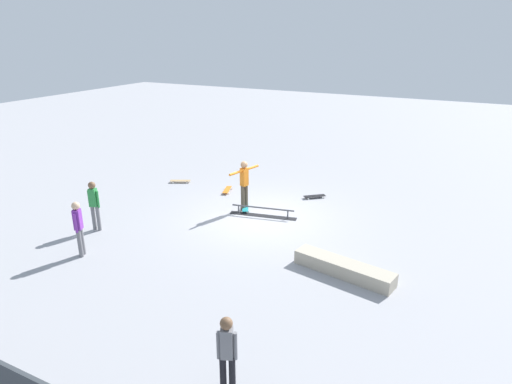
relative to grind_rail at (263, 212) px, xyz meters
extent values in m
plane|color=#9E9EA3|center=(0.06, 0.12, -0.13)|extent=(60.00, 60.00, 0.00)
cube|color=black|center=(0.00, 0.00, -0.13)|extent=(2.24, 0.67, 0.01)
cylinder|color=#47474C|center=(-0.81, -0.16, 0.01)|extent=(0.04, 0.04, 0.28)
cylinder|color=#47474C|center=(0.81, 0.16, 0.01)|extent=(0.04, 0.04, 0.28)
cylinder|color=#47474C|center=(0.00, 0.00, 0.15)|extent=(2.05, 0.45, 0.05)
cube|color=#B2A893|center=(-3.41, 2.43, 0.05)|extent=(2.63, 1.03, 0.36)
cylinder|color=brown|center=(0.82, -0.15, 0.30)|extent=(0.15, 0.15, 0.86)
cylinder|color=brown|center=(0.78, -0.31, 0.30)|extent=(0.15, 0.15, 0.86)
cube|color=orange|center=(0.80, -0.23, 1.03)|extent=(0.25, 0.27, 0.61)
sphere|color=#A87A56|center=(0.80, -0.23, 1.46)|extent=(0.23, 0.23, 0.23)
cylinder|color=orange|center=(0.90, 0.16, 1.27)|extent=(0.22, 0.58, 0.08)
cylinder|color=orange|center=(0.70, -0.62, 1.27)|extent=(0.22, 0.58, 0.08)
cube|color=teal|center=(0.78, -0.25, -0.05)|extent=(0.55, 0.80, 0.02)
cylinder|color=white|center=(1.01, -0.43, -0.10)|extent=(0.05, 0.06, 0.05)
cylinder|color=white|center=(0.81, -0.54, -0.10)|extent=(0.05, 0.06, 0.05)
cylinder|color=white|center=(0.76, 0.05, -0.10)|extent=(0.05, 0.06, 0.05)
cylinder|color=white|center=(0.55, -0.06, -0.10)|extent=(0.05, 0.06, 0.05)
cylinder|color=black|center=(-2.71, 7.10, 0.25)|extent=(0.15, 0.15, 0.76)
cylinder|color=black|center=(-2.85, 7.05, 0.25)|extent=(0.15, 0.15, 0.76)
cube|color=slate|center=(-2.78, 7.08, 0.90)|extent=(0.25, 0.24, 0.54)
sphere|color=brown|center=(-2.78, 7.08, 1.28)|extent=(0.21, 0.21, 0.21)
cylinder|color=slate|center=(-2.66, 7.13, 0.86)|extent=(0.09, 0.09, 0.51)
cylinder|color=slate|center=(-2.91, 7.02, 0.86)|extent=(0.09, 0.09, 0.51)
cylinder|color=slate|center=(3.15, 4.69, 0.26)|extent=(0.15, 0.15, 0.78)
cylinder|color=slate|center=(3.21, 4.55, 0.26)|extent=(0.15, 0.15, 0.78)
cube|color=purple|center=(3.18, 4.62, 0.93)|extent=(0.25, 0.26, 0.55)
sphere|color=tan|center=(3.18, 4.62, 1.31)|extent=(0.21, 0.21, 0.21)
cylinder|color=purple|center=(3.12, 4.75, 0.88)|extent=(0.10, 0.10, 0.52)
cylinder|color=purple|center=(3.24, 4.50, 0.88)|extent=(0.10, 0.10, 0.52)
cylinder|color=slate|center=(4.12, 3.26, 0.26)|extent=(0.14, 0.14, 0.78)
cylinder|color=slate|center=(3.97, 3.22, 0.26)|extent=(0.14, 0.14, 0.78)
cube|color=#2D8C42|center=(4.04, 3.24, 0.93)|extent=(0.25, 0.23, 0.56)
sphere|color=brown|center=(4.04, 3.24, 1.31)|extent=(0.21, 0.21, 0.21)
cylinder|color=#2D8C42|center=(4.17, 3.28, 0.88)|extent=(0.09, 0.09, 0.52)
cylinder|color=#2D8C42|center=(3.91, 3.20, 0.88)|extent=(0.09, 0.09, 0.52)
cube|color=orange|center=(2.22, -1.50, -0.05)|extent=(0.44, 0.82, 0.02)
cylinder|color=white|center=(2.42, -1.72, -0.10)|extent=(0.05, 0.06, 0.05)
cylinder|color=white|center=(2.20, -1.79, -0.10)|extent=(0.05, 0.06, 0.05)
cylinder|color=white|center=(2.25, -1.20, -0.10)|extent=(0.05, 0.06, 0.05)
cylinder|color=white|center=(2.03, -1.28, -0.10)|extent=(0.05, 0.06, 0.05)
cube|color=black|center=(-0.96, -2.33, -0.05)|extent=(0.74, 0.67, 0.02)
cylinder|color=white|center=(-1.09, -2.60, -0.10)|extent=(0.06, 0.06, 0.05)
cylinder|color=white|center=(-1.24, -2.42, -0.10)|extent=(0.06, 0.06, 0.05)
cylinder|color=white|center=(-0.67, -2.25, -0.10)|extent=(0.06, 0.06, 0.05)
cylinder|color=white|center=(-0.82, -2.07, -0.10)|extent=(0.06, 0.06, 0.05)
cube|color=tan|center=(4.43, -1.57, -0.05)|extent=(0.81, 0.53, 0.02)
cylinder|color=white|center=(4.24, -1.79, -0.10)|extent=(0.06, 0.05, 0.05)
cylinder|color=white|center=(4.14, -1.59, -0.10)|extent=(0.06, 0.05, 0.05)
cylinder|color=white|center=(4.73, -1.55, -0.10)|extent=(0.06, 0.05, 0.05)
cylinder|color=white|center=(4.62, -1.35, -0.10)|extent=(0.06, 0.05, 0.05)
camera|label=1|loc=(-5.80, 12.05, 5.60)|focal=31.07mm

